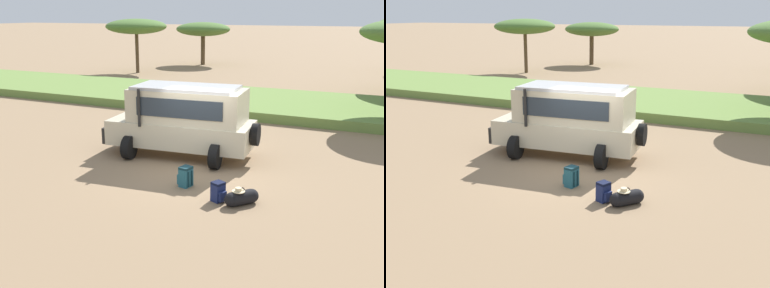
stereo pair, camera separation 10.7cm
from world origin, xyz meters
The scene contains 8 objects.
ground_plane centered at (0.00, 0.00, 0.00)m, with size 320.00×320.00×0.00m, color #8C7051.
grass_bank centered at (0.00, 10.62, 0.22)m, with size 120.00×7.00×0.44m.
safari_vehicle centered at (-0.95, 1.32, 1.29)m, with size 5.44×3.04×2.44m.
backpack_beside_front_wheel centered at (0.35, -1.27, 0.29)m, with size 0.44×0.41×0.59m.
backpack_cluster_center centered at (1.59, -1.86, 0.26)m, with size 0.44×0.40×0.54m.
duffel_bag_low_black_case centered at (2.22, -1.82, 0.19)m, with size 0.76×0.83×0.48m.
acacia_tree_far_left centered at (-14.16, 19.80, 3.69)m, with size 4.90×4.90×4.31m.
acacia_tree_left_mid centered at (-11.68, 27.57, 3.25)m, with size 5.14×4.45×3.92m.
Camera 2 is at (5.67, -12.04, 4.79)m, focal length 42.00 mm.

